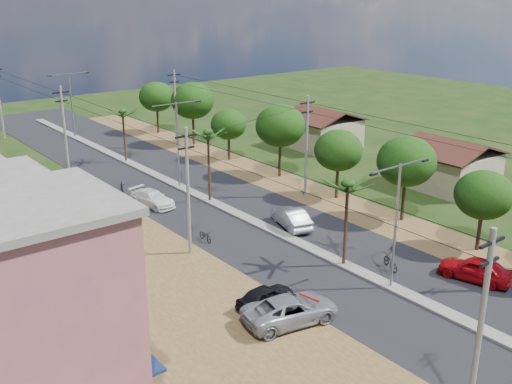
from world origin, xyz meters
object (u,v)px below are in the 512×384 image
car_parked_silver (291,310)px  car_silver_mid (291,218)px  car_white_far (152,199)px  moto_rider_east (390,262)px  car_red_near (476,269)px  car_parked_dark (265,297)px  roadside_sign (309,306)px

car_parked_silver → car_silver_mid: bearing=-30.0°
car_silver_mid → car_white_far: (-6.13, 10.83, -0.10)m
car_parked_silver → moto_rider_east: bearing=-73.0°
car_parked_silver → moto_rider_east: 9.58m
car_red_near → car_parked_dark: bearing=-39.2°
car_red_near → roadside_sign: size_ratio=3.31×
car_red_near → car_silver_mid: bearing=-91.7°
car_red_near → car_parked_silver: (-12.50, 3.39, -0.01)m
car_white_far → car_silver_mid: bearing=-71.6°
car_parked_silver → moto_rider_east: (9.53, 0.95, -0.27)m
car_parked_silver → car_red_near: bearing=-93.9°
car_red_near → moto_rider_east: bearing=-70.6°
car_silver_mid → moto_rider_east: bearing=108.3°
car_silver_mid → car_parked_silver: bearing=65.1°
car_red_near → car_silver_mid: (-3.28, 13.89, -0.01)m
car_white_far → roadside_sign: car_white_far is taller
car_red_near → roadside_sign: 11.64m
roadside_sign → car_parked_dark: bearing=109.6°
car_silver_mid → roadside_sign: 13.14m
car_parked_silver → roadside_sign: 1.37m
car_red_near → car_silver_mid: size_ratio=0.98×
car_red_near → moto_rider_east: 5.27m
car_silver_mid → car_parked_silver: 13.98m
car_parked_dark → moto_rider_east: car_parked_dark is taller
car_white_far → roadside_sign: (-1.74, -21.35, -0.09)m
car_parked_dark → car_white_far: bearing=-13.6°
moto_rider_east → roadside_sign: roadside_sign is taller
car_silver_mid → roadside_sign: (-7.87, -10.53, -0.19)m
car_parked_silver → car_parked_dark: 2.23m
car_silver_mid → car_parked_dark: bearing=58.3°
car_red_near → car_white_far: car_red_near is taller
car_parked_dark → roadside_sign: size_ratio=2.72×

